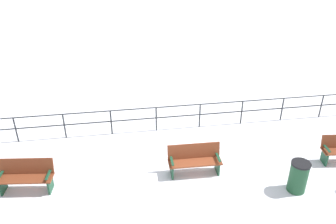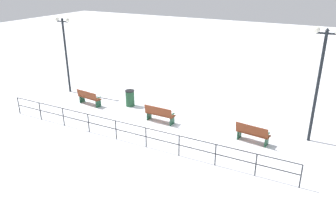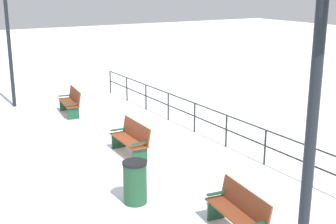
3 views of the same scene
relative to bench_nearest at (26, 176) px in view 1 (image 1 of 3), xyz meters
The scene contains 5 objects.
ground_plane 4.92m from the bench_nearest, 88.58° to the left, with size 80.00×80.00×0.00m, color white.
bench_nearest is the anchor object (origin of this frame).
bench_second 4.89m from the bench_nearest, 90.13° to the left, with size 0.58×1.63×0.92m.
waterfront_railing 5.58m from the bench_nearest, 118.81° to the left, with size 0.05×14.88×0.98m.
trash_bin 7.70m from the bench_nearest, 80.65° to the left, with size 0.54×0.54×0.95m.
Camera 1 is at (7.99, -2.10, 6.54)m, focal length 36.04 mm.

